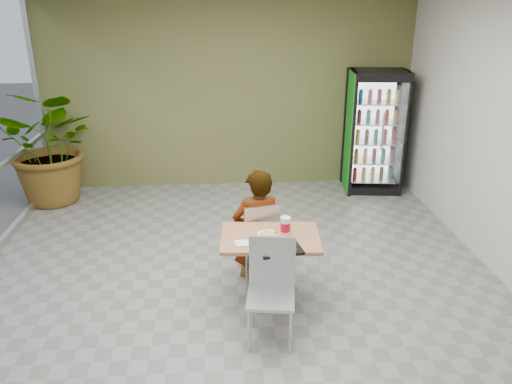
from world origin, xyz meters
TOP-DOWN VIEW (x-y plane):
  - ground at (0.00, 0.00)m, footprint 7.00×7.00m
  - room_envelope at (0.00, 0.00)m, footprint 6.00×7.00m
  - dining_table at (0.33, -0.11)m, footprint 1.04×0.76m
  - chair_far at (0.27, 0.40)m, footprint 0.48×0.48m
  - chair_near at (0.29, -0.67)m, footprint 0.49×0.49m
  - seated_woman at (0.25, 0.44)m, footprint 0.65×0.49m
  - pizza_plate at (0.31, -0.07)m, footprint 0.26×0.21m
  - soda_cup at (0.49, -0.07)m, footprint 0.10×0.10m
  - napkin_stack at (0.04, -0.27)m, footprint 0.15×0.15m
  - cafeteria_tray at (0.39, -0.41)m, footprint 0.46×0.37m
  - beverage_fridge at (2.36, 3.07)m, footprint 0.96×0.78m
  - potted_plant at (-2.70, 2.91)m, footprint 1.89×1.73m

SIDE VIEW (x-z plane):
  - ground at x=0.00m, z-range 0.00..0.00m
  - seated_woman at x=0.25m, z-range -0.30..1.27m
  - chair_far at x=0.27m, z-range 0.08..0.98m
  - dining_table at x=0.33m, z-range 0.16..0.91m
  - chair_near at x=0.29m, z-range 0.08..1.06m
  - napkin_stack at x=0.04m, z-range 0.75..0.77m
  - cafeteria_tray at x=0.39m, z-range 0.75..0.77m
  - pizza_plate at x=0.31m, z-range 0.75..0.78m
  - soda_cup at x=0.49m, z-range 0.75..0.93m
  - potted_plant at x=-2.70m, z-range 0.00..1.80m
  - beverage_fridge at x=2.36m, z-range 0.00..1.95m
  - room_envelope at x=0.00m, z-range 0.00..3.20m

